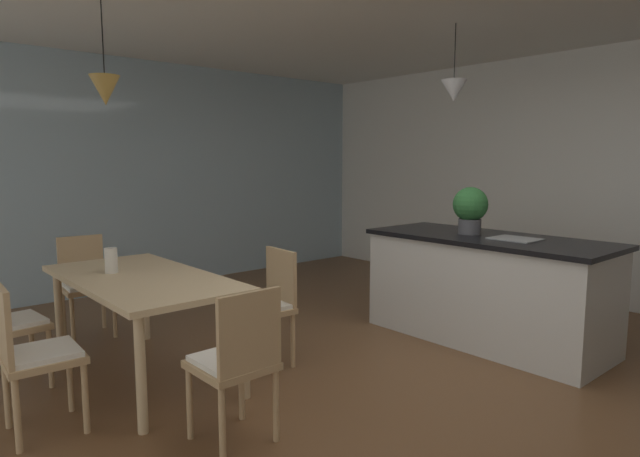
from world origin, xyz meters
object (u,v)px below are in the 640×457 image
(chair_kitchen_end, at_px, (237,360))
(chair_near_right, at_px, (33,352))
(chair_far_right, at_px, (267,303))
(vase_on_dining_table, at_px, (111,260))
(potted_plant_on_island, at_px, (470,208))
(chair_near_left, at_px, (3,322))
(dining_table, at_px, (142,286))
(kitchen_island, at_px, (487,287))
(chair_window_end, at_px, (86,282))

(chair_kitchen_end, bearing_deg, chair_near_right, -136.63)
(chair_far_right, distance_m, chair_kitchen_end, 1.15)
(chair_far_right, bearing_deg, vase_on_dining_table, -124.50)
(chair_kitchen_end, bearing_deg, potted_plant_on_island, 95.51)
(chair_near_left, relative_size, potted_plant_on_island, 2.13)
(chair_near_right, bearing_deg, dining_table, 115.62)
(dining_table, height_order, chair_far_right, chair_far_right)
(chair_kitchen_end, bearing_deg, vase_on_dining_table, -175.41)
(chair_far_right, relative_size, kitchen_island, 0.43)
(potted_plant_on_island, bearing_deg, kitchen_island, 0.00)
(chair_near_left, xyz_separation_m, chair_near_right, (0.76, -0.00, 0.00))
(chair_far_right, height_order, chair_near_right, same)
(chair_near_right, bearing_deg, vase_on_dining_table, 132.47)
(dining_table, distance_m, chair_far_right, 0.90)
(chair_far_right, bearing_deg, kitchen_island, 65.84)
(dining_table, relative_size, chair_kitchen_end, 1.96)
(dining_table, relative_size, chair_near_right, 1.96)
(chair_near_right, xyz_separation_m, vase_on_dining_table, (-0.62, 0.68, 0.35))
(chair_kitchen_end, height_order, kitchen_island, kitchen_island)
(kitchen_island, height_order, vase_on_dining_table, vase_on_dining_table)
(dining_table, relative_size, chair_near_left, 1.96)
(kitchen_island, distance_m, potted_plant_on_island, 0.69)
(chair_near_right, distance_m, vase_on_dining_table, 0.98)
(chair_kitchen_end, relative_size, kitchen_island, 0.43)
(chair_kitchen_end, xyz_separation_m, vase_on_dining_table, (-1.46, -0.12, 0.35))
(potted_plant_on_island, bearing_deg, vase_on_dining_table, -114.70)
(dining_table, xyz_separation_m, chair_near_right, (0.38, -0.80, -0.18))
(chair_window_end, distance_m, chair_near_left, 1.16)
(chair_window_end, relative_size, kitchen_island, 0.43)
(kitchen_island, bearing_deg, chair_near_left, -114.92)
(dining_table, relative_size, kitchen_island, 0.84)
(chair_far_right, relative_size, chair_kitchen_end, 1.00)
(vase_on_dining_table, bearing_deg, chair_far_right, 55.50)
(dining_table, distance_m, potted_plant_on_island, 2.76)
(vase_on_dining_table, bearing_deg, chair_window_end, 173.01)
(potted_plant_on_island, bearing_deg, chair_near_right, -100.19)
(dining_table, xyz_separation_m, potted_plant_on_island, (0.98, 2.53, 0.47))
(dining_table, distance_m, chair_near_left, 0.90)
(chair_window_end, height_order, kitchen_island, kitchen_island)
(kitchen_island, xyz_separation_m, vase_on_dining_table, (-1.41, -2.65, 0.36))
(chair_near_right, height_order, vase_on_dining_table, vase_on_dining_table)
(chair_window_end, height_order, chair_near_right, same)
(chair_near_right, bearing_deg, chair_near_left, 179.99)
(chair_window_end, bearing_deg, vase_on_dining_table, -6.99)
(chair_near_right, distance_m, potted_plant_on_island, 3.44)
(vase_on_dining_table, bearing_deg, chair_kitchen_end, 4.59)
(chair_window_end, bearing_deg, kitchen_island, 46.61)
(chair_near_right, relative_size, potted_plant_on_island, 2.13)
(kitchen_island, bearing_deg, chair_window_end, -133.39)
(kitchen_island, bearing_deg, potted_plant_on_island, 180.00)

